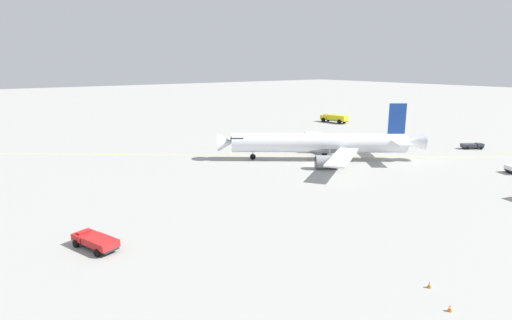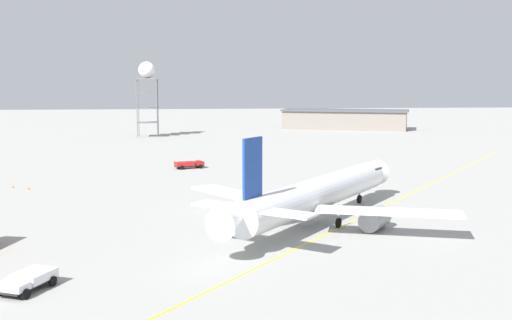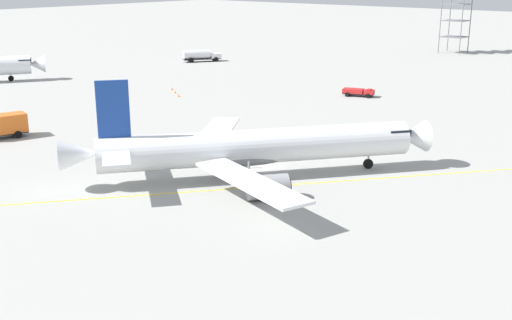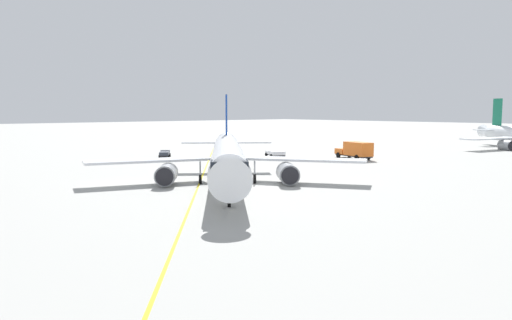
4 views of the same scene
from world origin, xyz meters
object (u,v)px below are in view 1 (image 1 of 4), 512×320
Objects in this scene: airliner_main at (321,144)px; fire_tender_truck at (335,118)px; safety_cone_mid at (450,308)px; ops_pickup_truck at (95,241)px; safety_cone_near at (430,285)px; baggage_truck_truck at (472,146)px.

airliner_main is 52.65m from fire_tender_truck.
fire_tender_truck is at bearing 48.07° from safety_cone_mid.
fire_tender_truck is (86.22, 48.72, 0.72)m from ops_pickup_truck.
safety_cone_near is at bearing 93.54° from airliner_main.
fire_tender_truck is at bearing 117.81° from baggage_truck_truck.
baggage_truck_truck is 8.43× the size of safety_cone_mid.
ops_pickup_truck is 0.61× the size of fire_tender_truck.
airliner_main reaches higher than fire_tender_truck.
airliner_main is 60.46× the size of safety_cone_near.
ops_pickup_truck is at bearing -142.99° from baggage_truck_truck.
fire_tender_truck is (5.90, 46.05, 0.81)m from baggage_truck_truck.
fire_tender_truck reaches higher than ops_pickup_truck.
airliner_main is 3.52× the size of fire_tender_truck.
ops_pickup_truck reaches higher than safety_cone_mid.
safety_cone_mid is (-1.83, -2.79, 0.00)m from safety_cone_near.
fire_tender_truck is 101.51m from safety_cone_mid.
fire_tender_truck is at bearing 47.77° from safety_cone_near.
airliner_main is 60.46× the size of safety_cone_mid.
fire_tender_truck reaches higher than baggage_truck_truck.
safety_cone_near is (-25.92, -38.62, -2.84)m from airliner_main.
ops_pickup_truck is 10.40× the size of safety_cone_mid.
fire_tender_truck is 98.22m from safety_cone_near.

